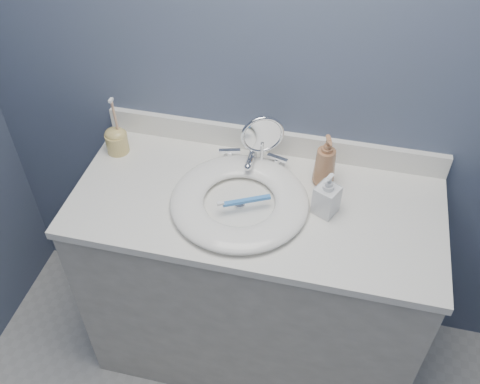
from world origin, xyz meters
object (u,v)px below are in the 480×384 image
(soap_bottle_amber, at_px, (325,161))
(toothbrush_holder, at_px, (117,139))
(makeup_mirror, at_px, (262,141))
(soap_bottle_clear, at_px, (327,194))

(soap_bottle_amber, height_order, toothbrush_holder, toothbrush_holder)
(makeup_mirror, xyz_separation_m, soap_bottle_clear, (0.24, -0.16, -0.04))
(soap_bottle_amber, bearing_deg, soap_bottle_clear, -98.42)
(makeup_mirror, bearing_deg, soap_bottle_clear, -56.04)
(soap_bottle_clear, distance_m, toothbrush_holder, 0.77)
(soap_bottle_amber, relative_size, soap_bottle_clear, 1.26)
(makeup_mirror, height_order, toothbrush_holder, toothbrush_holder)
(toothbrush_holder, bearing_deg, soap_bottle_clear, -9.82)
(makeup_mirror, bearing_deg, toothbrush_holder, 160.92)
(soap_bottle_amber, distance_m, soap_bottle_clear, 0.14)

